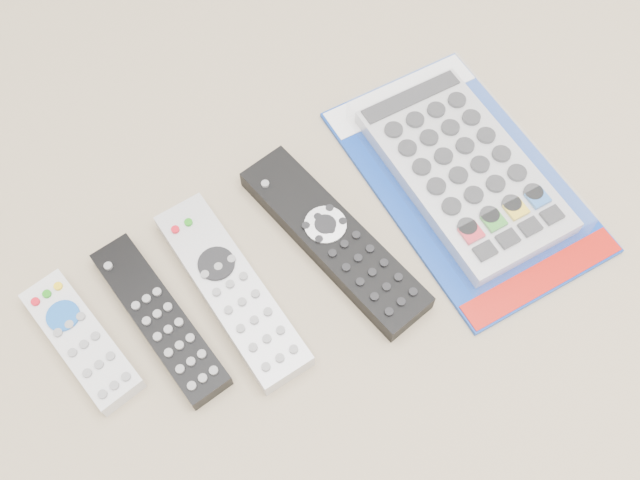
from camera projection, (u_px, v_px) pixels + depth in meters
remote_small_grey at (81, 340)px, 0.71m from camera, size 0.07×0.16×0.02m
remote_slim_black at (160, 319)px, 0.73m from camera, size 0.06×0.20×0.02m
remote_silver_dvd at (232, 289)px, 0.74m from camera, size 0.06×0.23×0.03m
remote_large_black at (334, 239)px, 0.77m from camera, size 0.09×0.25×0.03m
jumbo_remote_packaged at (464, 169)px, 0.80m from camera, size 0.22×0.34×0.04m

